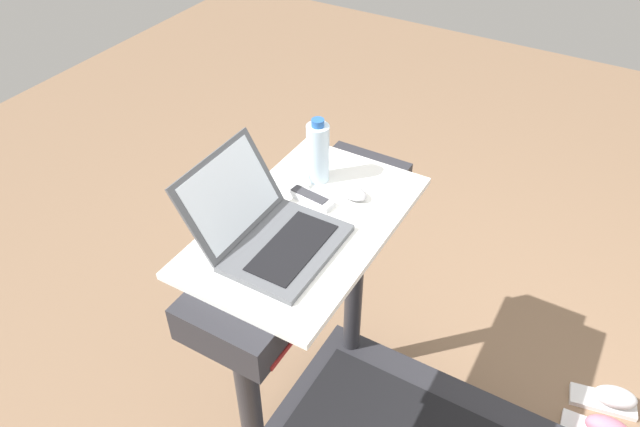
{
  "coord_description": "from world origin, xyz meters",
  "views": [
    {
      "loc": [
        -1.12,
        -0.0,
        2.21
      ],
      "look_at": [
        0.0,
        0.65,
        1.13
      ],
      "focal_mm": 33.98,
      "sensor_mm": 36.0,
      "label": 1
    }
  ],
  "objects": [
    {
      "name": "tv_remote",
      "position": [
        0.09,
        0.74,
        1.09
      ],
      "size": [
        0.06,
        0.16,
        0.02
      ],
      "color": "silver",
      "rests_on": "desk_board"
    },
    {
      "name": "desk_board",
      "position": [
        0.0,
        0.7,
        1.07
      ],
      "size": [
        0.75,
        0.46,
        0.02
      ],
      "primitive_type": "cube",
      "color": "white",
      "rests_on": "treadmill_base"
    },
    {
      "name": "laptop",
      "position": [
        -0.13,
        0.74,
        1.13
      ],
      "size": [
        0.33,
        0.36,
        0.23
      ],
      "rotation": [
        0.0,
        0.0,
        0.07
      ],
      "color": "#515459",
      "rests_on": "desk_board"
    },
    {
      "name": "sneaker_right",
      "position": [
        0.7,
        -0.32,
        0.05
      ],
      "size": [
        0.15,
        0.27,
        0.11
      ],
      "color": "white",
      "rests_on": "ground"
    },
    {
      "name": "computer_mouse",
      "position": [
        0.17,
        0.64,
        1.1
      ],
      "size": [
        0.08,
        0.11,
        0.03
      ],
      "primitive_type": "ellipsoid",
      "rotation": [
        0.0,
        0.0,
        -0.17
      ],
      "color": "#B2B2B7",
      "rests_on": "desk_board"
    },
    {
      "name": "water_bottle",
      "position": [
        0.2,
        0.78,
        1.18
      ],
      "size": [
        0.07,
        0.07,
        0.21
      ],
      "color": "silver",
      "rests_on": "desk_board"
    }
  ]
}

